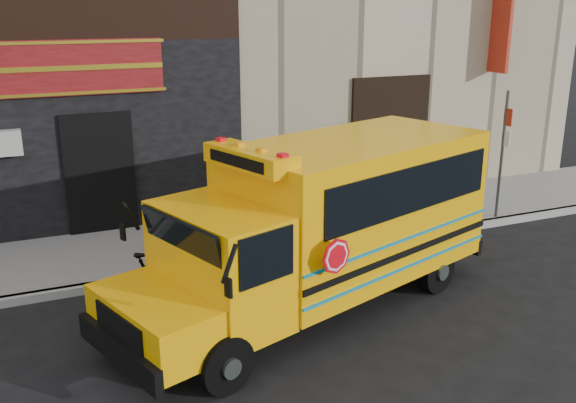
{
  "coord_description": "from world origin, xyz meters",
  "views": [
    {
      "loc": [
        -4.73,
        -8.31,
        4.9
      ],
      "look_at": [
        -0.36,
        1.85,
        1.46
      ],
      "focal_mm": 40.0,
      "sensor_mm": 36.0,
      "label": 1
    }
  ],
  "objects_px": {
    "bicycle": "(163,287)",
    "cyclist": "(166,275)",
    "sign_pole": "(503,152)",
    "school_bus": "(327,219)"
  },
  "relations": [
    {
      "from": "sign_pole",
      "to": "cyclist",
      "type": "relative_size",
      "value": 1.92
    },
    {
      "from": "cyclist",
      "to": "sign_pole",
      "type": "bearing_deg",
      "value": -65.89
    },
    {
      "from": "bicycle",
      "to": "cyclist",
      "type": "xyz_separation_m",
      "value": [
        0.06,
        -0.03,
        0.21
      ]
    },
    {
      "from": "school_bus",
      "to": "sign_pole",
      "type": "height_order",
      "value": "sign_pole"
    },
    {
      "from": "school_bus",
      "to": "cyclist",
      "type": "distance_m",
      "value": 2.73
    },
    {
      "from": "sign_pole",
      "to": "bicycle",
      "type": "bearing_deg",
      "value": -168.02
    },
    {
      "from": "sign_pole",
      "to": "bicycle",
      "type": "xyz_separation_m",
      "value": [
        -8.15,
        -1.73,
        -1.1
      ]
    },
    {
      "from": "school_bus",
      "to": "sign_pole",
      "type": "bearing_deg",
      "value": 21.49
    },
    {
      "from": "school_bus",
      "to": "bicycle",
      "type": "relative_size",
      "value": 3.69
    },
    {
      "from": "sign_pole",
      "to": "bicycle",
      "type": "relative_size",
      "value": 1.56
    }
  ]
}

